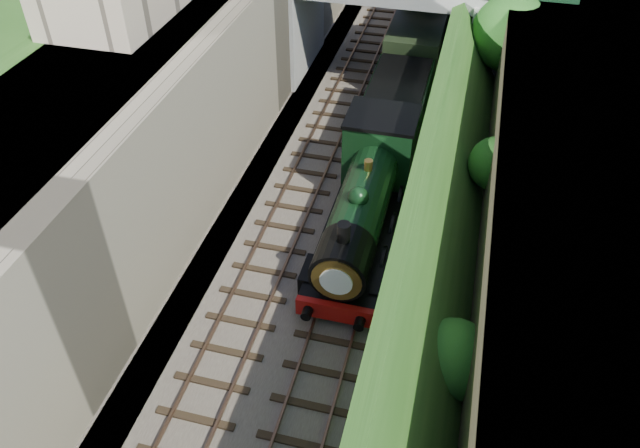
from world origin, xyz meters
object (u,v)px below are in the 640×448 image
(tree, at_px, (512,35))
(tender, at_px, (396,113))
(locomotive, at_px, (365,202))
(road_bridge, at_px, (415,11))

(tree, height_order, tender, tree)
(locomotive, xyz_separation_m, tender, (-0.00, 7.36, -0.27))
(road_bridge, height_order, locomotive, road_bridge)
(road_bridge, distance_m, tree, 5.92)
(tree, relative_size, locomotive, 0.65)
(locomotive, bearing_deg, tender, 90.00)
(road_bridge, distance_m, locomotive, 13.98)
(tree, relative_size, tender, 1.10)
(road_bridge, relative_size, tender, 2.67)
(road_bridge, distance_m, tender, 6.90)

